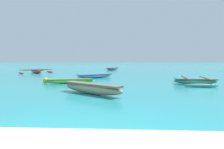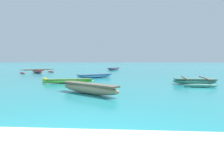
# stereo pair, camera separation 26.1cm
# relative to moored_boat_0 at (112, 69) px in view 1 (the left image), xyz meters

# --- Properties ---
(moored_boat_0) EXTENTS (2.04, 3.18, 0.35)m
(moored_boat_0) POSITION_rel_moored_boat_0_xyz_m (0.00, 0.00, 0.00)
(moored_boat_0) COLOR slate
(moored_boat_0) RESTS_ON ground_plane
(moored_boat_1) EXTENTS (3.29, 1.17, 0.30)m
(moored_boat_1) POSITION_rel_moored_boat_0_xyz_m (-1.89, -17.49, -0.03)
(moored_boat_1) COLOR #87E94B
(moored_boat_1) RESTS_ON ground_plane
(moored_boat_2) EXTENTS (3.66, 3.72, 0.43)m
(moored_boat_2) POSITION_rel_moored_boat_0_xyz_m (-8.48, -7.63, 0.01)
(moored_boat_2) COLOR #E05E64
(moored_boat_2) RESTS_ON ground_plane
(moored_boat_3) EXTENTS (2.75, 3.26, 0.43)m
(moored_boat_3) POSITION_rel_moored_boat_0_xyz_m (6.15, -17.48, 0.00)
(moored_boat_3) COLOR #56A890
(moored_boat_3) RESTS_ON ground_plane
(moored_boat_4) EXTENTS (3.15, 2.46, 0.48)m
(moored_boat_4) POSITION_rel_moored_boat_0_xyz_m (0.15, -21.37, 0.07)
(moored_boat_4) COLOR tan
(moored_boat_4) RESTS_ON ground_plane
(moored_boat_5) EXTENTS (3.12, 2.53, 0.33)m
(moored_boat_5) POSITION_rel_moored_boat_0_xyz_m (-0.84, -13.36, -0.01)
(moored_boat_5) COLOR #68ADE6
(moored_boat_5) RESTS_ON ground_plane
(mooring_buoy_1) EXTENTS (0.33, 0.33, 0.33)m
(mooring_buoy_1) POSITION_rel_moored_boat_0_xyz_m (-3.66, -17.14, -0.03)
(mooring_buoy_1) COLOR yellow
(mooring_buoy_1) RESTS_ON ground_plane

